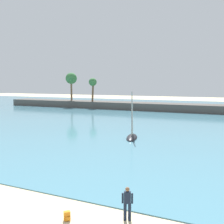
# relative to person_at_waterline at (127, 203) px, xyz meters

# --- Properties ---
(sea) EXTENTS (220.00, 91.27, 0.06)m
(sea) POSITION_rel_person_at_waterline_xyz_m (-4.18, 46.52, -0.86)
(sea) COLOR teal
(sea) RESTS_ON ground
(palm_headland) EXTENTS (103.42, 6.00, 12.62)m
(palm_headland) POSITION_rel_person_at_waterline_xyz_m (-2.01, 52.12, 1.60)
(palm_headland) COLOR #514C47
(palm_headland) RESTS_ON ground
(person_at_waterline) EXTENTS (0.52, 0.31, 1.67)m
(person_at_waterline) POSITION_rel_person_at_waterline_xyz_m (0.00, 0.00, 0.00)
(person_at_waterline) COLOR #141E33
(person_at_waterline) RESTS_ON ground
(backpack_near_kite) EXTENTS (0.37, 0.37, 0.44)m
(backpack_near_kite) POSITION_rel_person_at_waterline_xyz_m (-2.65, -1.22, -0.69)
(backpack_near_kite) COLOR orange
(backpack_near_kite) RESTS_ON ground
(sailboat_near_shore) EXTENTS (2.28, 4.32, 6.00)m
(sailboat_near_shore) POSITION_rel_person_at_waterline_xyz_m (-6.70, 18.36, -0.29)
(sailboat_near_shore) COLOR black
(sailboat_near_shore) RESTS_ON sea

